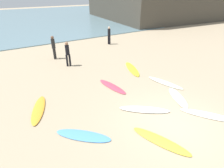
{
  "coord_description": "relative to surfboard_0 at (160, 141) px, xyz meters",
  "views": [
    {
      "loc": [
        -5.33,
        -3.67,
        4.98
      ],
      "look_at": [
        -0.6,
        3.84,
        0.3
      ],
      "focal_mm": 29.06,
      "sensor_mm": 36.0,
      "label": 1
    }
  ],
  "objects": [
    {
      "name": "surfboard_3",
      "position": [
        -2.28,
        1.76,
        -0.0
      ],
      "size": [
        1.94,
        1.93,
        0.06
      ],
      "primitive_type": "ellipsoid",
      "rotation": [
        0.0,
        0.0,
        0.79
      ],
      "color": "#5198E1",
      "rests_on": "ground_plane"
    },
    {
      "name": "beachgoer_far",
      "position": [
        -0.22,
        8.85,
        0.96
      ],
      "size": [
        0.34,
        0.32,
        1.77
      ],
      "rotation": [
        0.0,
        0.0,
        6.12
      ],
      "color": "black",
      "rests_on": "ground_plane"
    },
    {
      "name": "ground_plane",
      "position": [
        1.21,
        0.47,
        -0.04
      ],
      "size": [
        120.0,
        120.0,
        0.0
      ],
      "primitive_type": "plane",
      "color": "tan"
    },
    {
      "name": "surfboard_8",
      "position": [
        3.27,
        5.89,
        0.01
      ],
      "size": [
        1.46,
        2.63,
        0.09
      ],
      "primitive_type": "ellipsoid",
      "rotation": [
        0.0,
        0.0,
        -0.36
      ],
      "color": "yellow",
      "rests_on": "ground_plane"
    },
    {
      "name": "surfboard_2",
      "position": [
        0.79,
        1.79,
        0.01
      ],
      "size": [
        2.12,
        1.86,
        0.09
      ],
      "primitive_type": "ellipsoid",
      "rotation": [
        0.0,
        0.0,
        4.03
      ],
      "color": "white",
      "rests_on": "ground_plane"
    },
    {
      "name": "beachgoer_near",
      "position": [
        -0.61,
        10.89,
        0.99
      ],
      "size": [
        0.39,
        0.39,
        1.82
      ],
      "rotation": [
        0.0,
        0.0,
        4.07
      ],
      "color": "black",
      "rests_on": "ground_plane"
    },
    {
      "name": "surfboard_6",
      "position": [
        -3.34,
        4.4,
        0.01
      ],
      "size": [
        1.31,
        2.37,
        0.09
      ],
      "primitive_type": "ellipsoid",
      "rotation": [
        0.0,
        0.0,
        -0.37
      ],
      "color": "gold",
      "rests_on": "ground_plane"
    },
    {
      "name": "surfboard_0",
      "position": [
        0.0,
        0.0,
        0.0
      ],
      "size": [
        1.25,
        2.3,
        0.07
      ],
      "primitive_type": "ellipsoid",
      "rotation": [
        0.0,
        0.0,
        0.35
      ],
      "color": "yellow",
      "rests_on": "ground_plane"
    },
    {
      "name": "beachgoer_mid",
      "position": [
        5.29,
        12.26,
        0.93
      ],
      "size": [
        0.33,
        0.34,
        1.74
      ],
      "rotation": [
        0.0,
        0.0,
        4.93
      ],
      "color": "black",
      "rests_on": "ground_plane"
    },
    {
      "name": "surfboard_7",
      "position": [
        2.93,
        -0.07,
        -0.0
      ],
      "size": [
        1.81,
        2.28,
        0.07
      ],
      "primitive_type": "ellipsoid",
      "rotation": [
        0.0,
        0.0,
        0.61
      ],
      "color": "white",
      "rests_on": "ground_plane"
    },
    {
      "name": "surfboard_1",
      "position": [
        0.73,
        4.47,
        0.0
      ],
      "size": [
        0.78,
        2.24,
        0.07
      ],
      "primitive_type": "ellipsoid",
      "rotation": [
        0.0,
        0.0,
        3.28
      ],
      "color": "#DE425B",
      "rests_on": "ground_plane"
    },
    {
      "name": "surfboard_4",
      "position": [
        3.63,
        3.19,
        0.0
      ],
      "size": [
        0.99,
        2.37,
        0.08
      ],
      "primitive_type": "ellipsoid",
      "rotation": [
        0.0,
        0.0,
        0.21
      ],
      "color": "silver",
      "rests_on": "ground_plane"
    },
    {
      "name": "ocean_water",
      "position": [
        1.21,
        35.43,
        0.0
      ],
      "size": [
        120.0,
        40.0,
        0.08
      ],
      "primitive_type": "cube",
      "color": "slate",
      "rests_on": "ground_plane"
    },
    {
      "name": "surfboard_5",
      "position": [
        2.96,
        1.68,
        0.0
      ],
      "size": [
        1.43,
        2.07,
        0.08
      ],
      "primitive_type": "ellipsoid",
      "rotation": [
        0.0,
        0.0,
        2.67
      ],
      "color": "silver",
      "rests_on": "ground_plane"
    }
  ]
}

